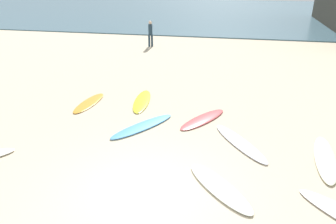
{
  "coord_description": "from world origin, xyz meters",
  "views": [
    {
      "loc": [
        1.77,
        -5.55,
        4.62
      ],
      "look_at": [
        -0.22,
        3.92,
        0.3
      ],
      "focal_mm": 32.96,
      "sensor_mm": 36.0,
      "label": 1
    }
  ],
  "objects_px": {
    "surfboard_3": "(143,126)",
    "surfboard_1": "(142,101)",
    "surfboard_4": "(240,143)",
    "surfboard_5": "(325,158)",
    "surfboard_2": "(203,119)",
    "beachgoer_near": "(150,32)",
    "surfboard_6": "(89,103)",
    "surfboard_8": "(219,187)"
  },
  "relations": [
    {
      "from": "surfboard_2",
      "to": "surfboard_4",
      "type": "relative_size",
      "value": 0.9
    },
    {
      "from": "surfboard_5",
      "to": "surfboard_6",
      "type": "distance_m",
      "value": 8.4
    },
    {
      "from": "surfboard_8",
      "to": "beachgoer_near",
      "type": "relative_size",
      "value": 1.25
    },
    {
      "from": "surfboard_3",
      "to": "surfboard_4",
      "type": "distance_m",
      "value": 3.18
    },
    {
      "from": "surfboard_6",
      "to": "beachgoer_near",
      "type": "height_order",
      "value": "beachgoer_near"
    },
    {
      "from": "surfboard_8",
      "to": "surfboard_6",
      "type": "bearing_deg",
      "value": -80.65
    },
    {
      "from": "surfboard_6",
      "to": "surfboard_5",
      "type": "bearing_deg",
      "value": -13.0
    },
    {
      "from": "surfboard_4",
      "to": "surfboard_5",
      "type": "distance_m",
      "value": 2.31
    },
    {
      "from": "surfboard_2",
      "to": "beachgoer_near",
      "type": "height_order",
      "value": "beachgoer_near"
    },
    {
      "from": "surfboard_5",
      "to": "beachgoer_near",
      "type": "xyz_separation_m",
      "value": [
        -8.37,
        13.05,
        0.94
      ]
    },
    {
      "from": "surfboard_2",
      "to": "surfboard_8",
      "type": "distance_m",
      "value": 3.75
    },
    {
      "from": "surfboard_5",
      "to": "surfboard_8",
      "type": "bearing_deg",
      "value": -138.06
    },
    {
      "from": "surfboard_6",
      "to": "surfboard_3",
      "type": "bearing_deg",
      "value": -26.8
    },
    {
      "from": "surfboard_8",
      "to": "surfboard_1",
      "type": "bearing_deg",
      "value": -97.57
    },
    {
      "from": "surfboard_4",
      "to": "surfboard_1",
      "type": "bearing_deg",
      "value": -68.63
    },
    {
      "from": "surfboard_3",
      "to": "surfboard_4",
      "type": "xyz_separation_m",
      "value": [
        3.15,
        -0.46,
        -0.0
      ]
    },
    {
      "from": "surfboard_3",
      "to": "surfboard_8",
      "type": "distance_m",
      "value": 3.81
    },
    {
      "from": "surfboard_6",
      "to": "beachgoer_near",
      "type": "bearing_deg",
      "value": 95.3
    },
    {
      "from": "surfboard_8",
      "to": "surfboard_5",
      "type": "bearing_deg",
      "value": 172.11
    },
    {
      "from": "surfboard_2",
      "to": "surfboard_3",
      "type": "distance_m",
      "value": 2.12
    },
    {
      "from": "surfboard_4",
      "to": "surfboard_6",
      "type": "bearing_deg",
      "value": -53.24
    },
    {
      "from": "surfboard_1",
      "to": "beachgoer_near",
      "type": "relative_size",
      "value": 1.4
    },
    {
      "from": "surfboard_2",
      "to": "surfboard_5",
      "type": "relative_size",
      "value": 0.89
    },
    {
      "from": "surfboard_4",
      "to": "beachgoer_near",
      "type": "distance_m",
      "value": 14.07
    },
    {
      "from": "surfboard_2",
      "to": "surfboard_6",
      "type": "distance_m",
      "value": 4.56
    },
    {
      "from": "surfboard_3",
      "to": "beachgoer_near",
      "type": "height_order",
      "value": "beachgoer_near"
    },
    {
      "from": "surfboard_6",
      "to": "surfboard_8",
      "type": "distance_m",
      "value": 6.79
    },
    {
      "from": "surfboard_6",
      "to": "beachgoer_near",
      "type": "distance_m",
      "value": 10.7
    },
    {
      "from": "surfboard_2",
      "to": "surfboard_8",
      "type": "height_order",
      "value": "surfboard_8"
    },
    {
      "from": "surfboard_3",
      "to": "surfboard_2",
      "type": "bearing_deg",
      "value": 60.43
    },
    {
      "from": "surfboard_6",
      "to": "surfboard_8",
      "type": "relative_size",
      "value": 0.98
    },
    {
      "from": "surfboard_3",
      "to": "beachgoer_near",
      "type": "relative_size",
      "value": 1.47
    },
    {
      "from": "surfboard_3",
      "to": "surfboard_1",
      "type": "bearing_deg",
      "value": 140.66
    },
    {
      "from": "surfboard_3",
      "to": "surfboard_4",
      "type": "height_order",
      "value": "surfboard_3"
    },
    {
      "from": "surfboard_2",
      "to": "surfboard_6",
      "type": "height_order",
      "value": "surfboard_2"
    },
    {
      "from": "surfboard_5",
      "to": "surfboard_8",
      "type": "distance_m",
      "value": 3.33
    },
    {
      "from": "surfboard_1",
      "to": "surfboard_3",
      "type": "relative_size",
      "value": 0.95
    },
    {
      "from": "beachgoer_near",
      "to": "surfboard_2",
      "type": "bearing_deg",
      "value": 85.58
    },
    {
      "from": "surfboard_3",
      "to": "surfboard_5",
      "type": "height_order",
      "value": "surfboard_5"
    },
    {
      "from": "surfboard_1",
      "to": "surfboard_4",
      "type": "height_order",
      "value": "surfboard_4"
    },
    {
      "from": "surfboard_6",
      "to": "surfboard_4",
      "type": "bearing_deg",
      "value": -15.51
    },
    {
      "from": "surfboard_2",
      "to": "surfboard_4",
      "type": "distance_m",
      "value": 1.88
    }
  ]
}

